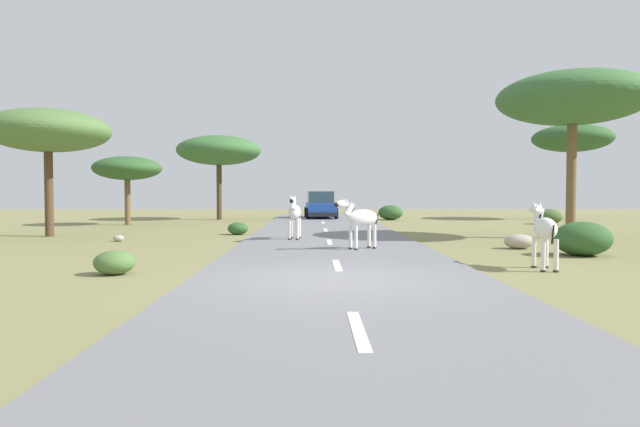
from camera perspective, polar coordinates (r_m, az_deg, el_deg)
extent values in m
plane|color=olive|center=(10.91, 1.42, -6.98)|extent=(90.00, 90.00, 0.00)
cube|color=slate|center=(10.91, 2.22, -6.85)|extent=(6.00, 64.00, 0.05)
cube|color=silver|center=(6.99, 3.93, -11.79)|extent=(0.16, 2.00, 0.01)
cube|color=silver|center=(12.89, 1.76, -5.33)|extent=(0.16, 2.00, 0.01)
cube|color=silver|center=(18.85, 0.98, -2.93)|extent=(0.16, 2.00, 0.01)
cube|color=silver|center=(24.83, 0.57, -1.69)|extent=(0.16, 2.00, 0.01)
cube|color=silver|center=(30.81, 0.32, -0.93)|extent=(0.16, 2.00, 0.01)
cube|color=silver|center=(36.81, 0.15, -0.42)|extent=(0.16, 2.00, 0.01)
ellipsoid|color=silver|center=(20.02, -2.63, 0.15)|extent=(0.52, 1.13, 0.52)
cylinder|color=silver|center=(19.71, -3.14, -1.62)|extent=(0.12, 0.12, 0.75)
cylinder|color=#28231E|center=(19.74, -3.14, -2.64)|extent=(0.14, 0.14, 0.05)
cylinder|color=silver|center=(19.68, -2.33, -1.63)|extent=(0.12, 0.12, 0.75)
cylinder|color=#28231E|center=(19.71, -2.33, -2.65)|extent=(0.14, 0.14, 0.05)
cylinder|color=silver|center=(20.43, -2.92, -1.49)|extent=(0.12, 0.12, 0.75)
cylinder|color=#28231E|center=(20.45, -2.91, -2.47)|extent=(0.14, 0.14, 0.05)
cylinder|color=silver|center=(20.40, -2.13, -1.49)|extent=(0.12, 0.12, 0.75)
cylinder|color=#28231E|center=(20.42, -2.13, -2.47)|extent=(0.14, 0.14, 0.05)
cylinder|color=silver|center=(19.49, -2.79, 0.89)|extent=(0.23, 0.41, 0.44)
cube|color=black|center=(19.49, -2.79, 1.15)|extent=(0.07, 0.37, 0.31)
ellipsoid|color=silver|center=(19.23, -2.88, 1.36)|extent=(0.23, 0.49, 0.24)
ellipsoid|color=black|center=(19.04, -2.94, 1.30)|extent=(0.15, 0.18, 0.14)
cone|color=silver|center=(19.35, -3.05, 1.72)|extent=(0.10, 0.10, 0.14)
cone|color=silver|center=(19.34, -2.63, 1.72)|extent=(0.10, 0.10, 0.14)
cylinder|color=black|center=(20.57, -2.47, -0.07)|extent=(0.05, 0.16, 0.45)
ellipsoid|color=silver|center=(16.58, 4.40, -0.43)|extent=(1.12, 0.92, 0.50)
cylinder|color=silver|center=(16.52, 3.15, -2.42)|extent=(0.15, 0.15, 0.72)
cylinder|color=#28231E|center=(16.55, 3.15, -3.58)|extent=(0.17, 0.17, 0.05)
cylinder|color=silver|center=(16.30, 3.71, -2.48)|extent=(0.15, 0.15, 0.72)
cylinder|color=#28231E|center=(16.33, 3.70, -3.66)|extent=(0.17, 0.17, 0.05)
cylinder|color=silver|center=(16.93, 5.05, -2.31)|extent=(0.15, 0.15, 0.72)
cylinder|color=#28231E|center=(16.96, 5.05, -3.45)|extent=(0.17, 0.17, 0.05)
cylinder|color=silver|center=(16.72, 5.62, -2.37)|extent=(0.15, 0.15, 0.72)
cylinder|color=#28231E|center=(16.75, 5.61, -3.52)|extent=(0.17, 0.17, 0.05)
cylinder|color=silver|center=(16.27, 2.98, 0.43)|extent=(0.42, 0.36, 0.42)
cube|color=black|center=(16.27, 2.98, 0.74)|extent=(0.32, 0.22, 0.29)
ellipsoid|color=silver|center=(16.12, 2.26, 0.98)|extent=(0.49, 0.41, 0.23)
ellipsoid|color=black|center=(16.02, 1.72, 0.91)|extent=(0.21, 0.20, 0.14)
cone|color=silver|center=(16.24, 2.46, 1.39)|extent=(0.12, 0.12, 0.13)
cone|color=silver|center=(16.13, 2.73, 1.38)|extent=(0.12, 0.12, 0.13)
cylinder|color=black|center=(16.91, 5.83, -0.71)|extent=(0.15, 0.11, 0.43)
ellipsoid|color=silver|center=(13.38, 22.10, -1.44)|extent=(0.53, 1.09, 0.50)
cylinder|color=silver|center=(13.80, 22.18, -3.71)|extent=(0.12, 0.12, 0.72)
cylinder|color=#28231E|center=(13.83, 22.16, -5.09)|extent=(0.13, 0.13, 0.05)
cylinder|color=silver|center=(13.72, 21.10, -3.73)|extent=(0.12, 0.12, 0.72)
cylinder|color=#28231E|center=(13.76, 21.08, -5.12)|extent=(0.13, 0.13, 0.05)
cylinder|color=silver|center=(13.14, 23.06, -4.01)|extent=(0.12, 0.12, 0.72)
cylinder|color=#28231E|center=(13.18, 23.04, -5.46)|extent=(0.13, 0.13, 0.05)
cylinder|color=silver|center=(13.06, 21.94, -4.03)|extent=(0.12, 0.12, 0.72)
cylinder|color=#28231E|center=(13.10, 21.92, -5.49)|extent=(0.13, 0.13, 0.05)
cylinder|color=silver|center=(13.85, 21.50, -0.25)|extent=(0.23, 0.39, 0.42)
cube|color=black|center=(13.85, 21.51, 0.10)|extent=(0.07, 0.35, 0.29)
ellipsoid|color=silver|center=(14.08, 21.23, 0.43)|extent=(0.24, 0.48, 0.23)
ellipsoid|color=black|center=(14.26, 21.02, 0.38)|extent=(0.15, 0.17, 0.14)
cone|color=silver|center=(13.99, 21.63, 0.88)|extent=(0.09, 0.09, 0.13)
cone|color=silver|center=(13.95, 21.10, 0.89)|extent=(0.09, 0.09, 0.13)
cylinder|color=black|center=(12.89, 22.77, -2.01)|extent=(0.05, 0.15, 0.43)
cube|color=#1E479E|center=(36.45, 0.06, 0.46)|extent=(2.01, 4.29, 0.80)
cube|color=#334751|center=(36.64, 0.04, 1.69)|extent=(1.75, 2.28, 0.76)
cube|color=black|center=(34.31, 0.29, -0.10)|extent=(1.72, 0.25, 0.24)
cylinder|color=black|center=(35.07, -1.27, 0.00)|extent=(0.25, 0.69, 0.68)
cylinder|color=black|center=(35.19, 1.66, 0.01)|extent=(0.25, 0.69, 0.68)
cylinder|color=black|center=(37.76, -1.44, 0.16)|extent=(0.25, 0.69, 0.68)
cylinder|color=black|center=(37.88, 1.29, 0.16)|extent=(0.25, 0.69, 0.68)
cylinder|color=#4C3823|center=(24.20, -26.04, 1.78)|extent=(0.33, 0.33, 3.31)
ellipsoid|color=#4C7038|center=(24.32, -26.14, 7.63)|extent=(4.72, 4.72, 1.65)
cylinder|color=brown|center=(31.04, -19.12, 1.07)|extent=(0.30, 0.30, 2.38)
ellipsoid|color=#2D5628|center=(31.06, -19.17, 4.41)|extent=(3.56, 3.56, 1.24)
cylinder|color=#4C3823|center=(35.70, -10.30, 2.14)|extent=(0.33, 0.33, 3.44)
ellipsoid|color=#386633|center=(35.80, -10.33, 6.38)|extent=(5.29, 5.29, 1.85)
cylinder|color=brown|center=(22.79, 24.37, 2.98)|extent=(0.35, 0.35, 4.26)
ellipsoid|color=#386633|center=(23.05, 24.49, 10.69)|extent=(5.51, 5.51, 1.93)
cylinder|color=#4C3823|center=(38.83, 24.38, 2.61)|extent=(0.35, 0.35, 4.29)
ellipsoid|color=#2D5628|center=(38.98, 24.45, 7.04)|extent=(4.92, 4.92, 1.72)
ellipsoid|color=#2D5628|center=(16.82, 25.32, -2.35)|extent=(1.56, 1.40, 0.94)
ellipsoid|color=#4C7038|center=(12.53, -20.35, -4.74)|extent=(0.86, 0.77, 0.51)
ellipsoid|color=#2D5628|center=(35.02, 7.25, 0.10)|extent=(1.54, 1.38, 0.92)
ellipsoid|color=#2D5628|center=(22.99, -8.42, -1.53)|extent=(0.84, 0.75, 0.50)
ellipsoid|color=#425B2D|center=(32.49, 22.46, -0.30)|extent=(1.38, 1.24, 0.83)
ellipsoid|color=#A89E8C|center=(20.83, -19.97, -2.40)|extent=(0.37, 0.31, 0.23)
ellipsoid|color=#A89E8C|center=(18.13, 19.73, -2.72)|extent=(0.90, 0.67, 0.45)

